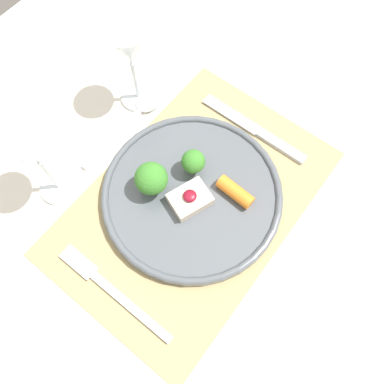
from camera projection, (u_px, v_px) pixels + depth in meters
The scene contains 9 objects.
ground_plane at pixel (192, 278), 1.28m from camera, with size 8.00×8.00×0.00m, color #4C4742.
dining_table at pixel (193, 217), 0.69m from camera, with size 1.44×1.14×0.72m.
placemat at pixel (193, 202), 0.61m from camera, with size 0.46×0.31×0.00m, color #9E895B.
dinner_plate at pixel (190, 193), 0.60m from camera, with size 0.29×0.29×0.08m.
fork at pixel (107, 287), 0.56m from camera, with size 0.02×0.21×0.01m.
knife at pixel (260, 133), 0.66m from camera, with size 0.02×0.21×0.01m.
spoon at pixel (139, 111), 0.68m from camera, with size 0.19×0.04×0.01m.
wine_glass_near at pixel (129, 50), 0.58m from camera, with size 0.08×0.08×0.17m.
wine_glass_far at pixel (32, 152), 0.51m from camera, with size 0.08×0.08×0.17m.
Camera 1 is at (-0.18, -0.13, 1.29)m, focal length 35.00 mm.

